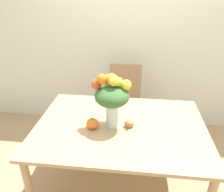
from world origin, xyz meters
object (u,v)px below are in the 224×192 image
turkey_figurine (129,123)px  flower_vase (112,96)px  dining_chair_near_window (124,104)px  pumpkin (92,123)px

turkey_figurine → flower_vase: bearing=-174.8°
turkey_figurine → dining_chair_near_window: bearing=96.3°
turkey_figurine → dining_chair_near_window: 0.93m
dining_chair_near_window → turkey_figurine: bearing=-81.2°
turkey_figurine → pumpkin: bearing=-169.1°
flower_vase → dining_chair_near_window: bearing=86.7°
flower_vase → pumpkin: 0.30m
turkey_figurine → dining_chair_near_window: (-0.10, 0.88, -0.30)m
pumpkin → flower_vase: bearing=15.9°
flower_vase → turkey_figurine: flower_vase is taller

